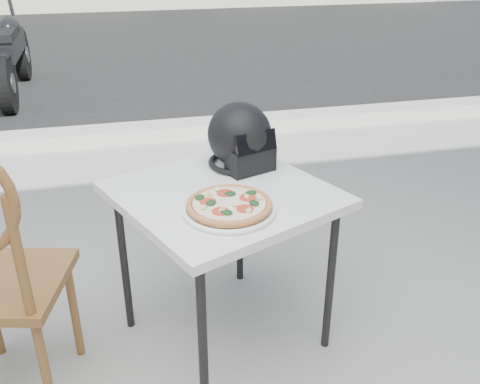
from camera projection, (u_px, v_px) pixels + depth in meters
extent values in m
cube|color=black|center=(99.00, 48.00, 7.86)|extent=(30.00, 8.00, 0.00)
cube|color=#A8A59D|center=(99.00, 136.00, 4.35)|extent=(30.00, 0.25, 0.12)
cube|color=white|center=(223.00, 195.00, 2.00)|extent=(0.95, 0.95, 0.04)
cylinder|color=black|center=(203.00, 343.00, 1.78)|extent=(0.04, 0.04, 0.65)
cylinder|color=black|center=(330.00, 280.00, 2.10)|extent=(0.04, 0.04, 0.65)
cylinder|color=black|center=(124.00, 263.00, 2.21)|extent=(0.04, 0.04, 0.65)
cylinder|color=black|center=(240.00, 221.00, 2.53)|extent=(0.04, 0.04, 0.65)
cylinder|color=white|center=(229.00, 211.00, 1.84)|extent=(0.32, 0.32, 0.01)
torus|color=white|center=(229.00, 210.00, 1.83)|extent=(0.33, 0.33, 0.02)
cylinder|color=#C57D48|center=(229.00, 206.00, 1.83)|extent=(0.31, 0.31, 0.01)
torus|color=#C57D48|center=(229.00, 204.00, 1.83)|extent=(0.32, 0.32, 0.02)
cylinder|color=#AA2812|center=(229.00, 204.00, 1.82)|extent=(0.28, 0.28, 0.00)
cylinder|color=#FEE9C2|center=(229.00, 203.00, 1.82)|extent=(0.27, 0.27, 0.00)
cylinder|color=red|center=(248.00, 198.00, 1.85)|extent=(0.06, 0.06, 0.00)
cylinder|color=red|center=(225.00, 193.00, 1.88)|extent=(0.06, 0.06, 0.00)
cylinder|color=red|center=(208.00, 202.00, 1.82)|extent=(0.06, 0.06, 0.00)
cylinder|color=red|center=(221.00, 211.00, 1.76)|extent=(0.06, 0.06, 0.00)
cylinder|color=red|center=(245.00, 209.00, 1.78)|extent=(0.06, 0.06, 0.00)
ellipsoid|color=#143817|center=(230.00, 194.00, 1.87)|extent=(0.04, 0.04, 0.01)
ellipsoid|color=#143817|center=(211.00, 203.00, 1.81)|extent=(0.05, 0.05, 0.01)
ellipsoid|color=#143817|center=(254.00, 203.00, 1.81)|extent=(0.04, 0.05, 0.01)
ellipsoid|color=#143817|center=(226.00, 212.00, 1.75)|extent=(0.05, 0.05, 0.01)
ellipsoid|color=#143817|center=(251.00, 193.00, 1.88)|extent=(0.05, 0.04, 0.01)
ellipsoid|color=#143817|center=(200.00, 197.00, 1.85)|extent=(0.05, 0.05, 0.01)
cylinder|color=#ECE290|center=(235.00, 204.00, 1.80)|extent=(0.02, 0.02, 0.02)
cylinder|color=#ECE290|center=(209.00, 194.00, 1.87)|extent=(0.03, 0.02, 0.02)
cylinder|color=#ECE290|center=(247.00, 197.00, 1.85)|extent=(0.03, 0.03, 0.02)
cylinder|color=#ECE290|center=(217.00, 189.00, 1.90)|extent=(0.02, 0.02, 0.02)
cylinder|color=#ECE290|center=(249.00, 210.00, 1.76)|extent=(0.03, 0.02, 0.02)
cylinder|color=#ECE290|center=(204.00, 207.00, 1.78)|extent=(0.03, 0.03, 0.02)
cylinder|color=#ECE290|center=(259.00, 198.00, 1.84)|extent=(0.02, 0.02, 0.02)
cylinder|color=#ECE290|center=(222.00, 210.00, 1.76)|extent=(0.03, 0.02, 0.02)
ellipsoid|color=black|center=(240.00, 135.00, 2.16)|extent=(0.33, 0.34, 0.27)
cube|color=black|center=(251.00, 160.00, 2.13)|extent=(0.21, 0.15, 0.10)
torus|color=black|center=(240.00, 162.00, 2.21)|extent=(0.33, 0.33, 0.02)
cube|color=black|center=(256.00, 142.00, 2.07)|extent=(0.18, 0.09, 0.08)
cube|color=brown|center=(3.00, 284.00, 1.85)|extent=(0.50, 0.50, 0.04)
cylinder|color=brown|center=(74.00, 309.00, 2.10)|extent=(0.04, 0.04, 0.45)
cylinder|color=brown|center=(45.00, 371.00, 1.80)|extent=(0.04, 0.04, 0.45)
cylinder|color=brown|center=(20.00, 260.00, 1.59)|extent=(0.04, 0.04, 0.43)
cylinder|color=black|center=(22.00, 55.00, 6.11)|extent=(0.12, 0.57, 0.57)
cylinder|color=gray|center=(22.00, 55.00, 6.11)|extent=(0.13, 0.19, 0.19)
cylinder|color=black|center=(6.00, 84.00, 4.96)|extent=(0.12, 0.57, 0.57)
cylinder|color=gray|center=(6.00, 84.00, 4.96)|extent=(0.13, 0.19, 0.19)
cube|color=black|center=(11.00, 45.00, 5.43)|extent=(0.18, 0.99, 0.21)
ellipsoid|color=black|center=(9.00, 26.00, 5.48)|extent=(0.22, 0.40, 0.21)
cube|color=black|center=(4.00, 35.00, 5.12)|extent=(0.20, 0.47, 0.08)
cylinder|color=gray|center=(16.00, 29.00, 5.91)|extent=(0.05, 0.30, 0.67)
cube|color=black|center=(1.00, 55.00, 4.86)|extent=(0.13, 0.21, 0.05)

